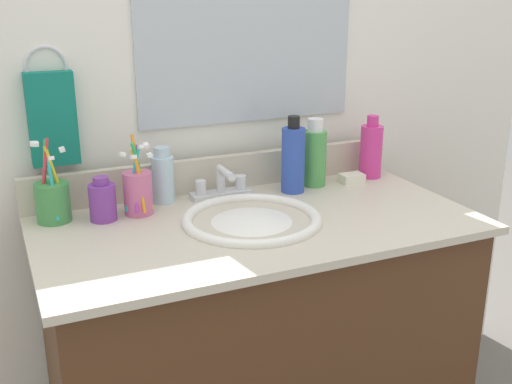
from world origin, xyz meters
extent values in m
cube|color=#4C2D19|center=(0.00, 0.00, 0.36)|extent=(0.97, 0.49, 0.71)
cube|color=beige|center=(0.00, 0.00, 0.72)|extent=(1.01, 0.53, 0.02)
cube|color=beige|center=(0.00, 0.25, 0.77)|extent=(1.01, 0.02, 0.09)
cube|color=white|center=(0.00, 0.32, 0.65)|extent=(2.11, 0.04, 1.30)
cube|color=#B2BCC6|center=(0.10, 0.29, 1.18)|extent=(0.60, 0.01, 0.56)
torus|color=silver|center=(-0.41, 0.29, 1.07)|extent=(0.10, 0.01, 0.10)
cube|color=#147260|center=(-0.41, 0.28, 0.95)|extent=(0.11, 0.04, 0.22)
torus|color=white|center=(-0.02, 0.00, 0.73)|extent=(0.32, 0.32, 0.02)
ellipsoid|color=white|center=(-0.02, 0.00, 0.69)|extent=(0.28, 0.28, 0.11)
cylinder|color=#B2B5BA|center=(-0.02, 0.00, 0.65)|extent=(0.04, 0.04, 0.01)
cube|color=silver|center=(-0.02, 0.20, 0.74)|extent=(0.16, 0.05, 0.01)
cylinder|color=silver|center=(-0.02, 0.20, 0.77)|extent=(0.02, 0.02, 0.06)
cylinder|color=silver|center=(-0.02, 0.16, 0.80)|extent=(0.02, 0.09, 0.02)
cylinder|color=silver|center=(-0.07, 0.20, 0.76)|extent=(0.03, 0.03, 0.04)
cylinder|color=silver|center=(0.04, 0.20, 0.76)|extent=(0.03, 0.03, 0.04)
cylinder|color=#4C9E4C|center=(0.25, 0.18, 0.80)|extent=(0.06, 0.06, 0.15)
cylinder|color=white|center=(0.25, 0.18, 0.90)|extent=(0.04, 0.04, 0.03)
cylinder|color=silver|center=(-0.16, 0.21, 0.79)|extent=(0.06, 0.06, 0.12)
cylinder|color=silver|center=(-0.16, 0.21, 0.86)|extent=(0.04, 0.04, 0.02)
cylinder|color=#2D4CB2|center=(0.17, 0.16, 0.82)|extent=(0.06, 0.06, 0.17)
cylinder|color=black|center=(0.17, 0.16, 0.92)|extent=(0.03, 0.03, 0.03)
cylinder|color=#7A3899|center=(-0.33, 0.15, 0.77)|extent=(0.06, 0.06, 0.09)
cylinder|color=#7A3899|center=(-0.33, 0.15, 0.82)|extent=(0.04, 0.04, 0.02)
cylinder|color=#D8338C|center=(0.43, 0.19, 0.80)|extent=(0.06, 0.06, 0.15)
cylinder|color=#D8338C|center=(0.43, 0.19, 0.89)|extent=(0.03, 0.03, 0.03)
cylinder|color=#3F8C47|center=(-0.43, 0.19, 0.78)|extent=(0.08, 0.08, 0.09)
cylinder|color=#26B2B2|center=(-0.43, 0.17, 0.82)|extent=(0.01, 0.06, 0.16)
cube|color=white|center=(-0.43, 0.15, 0.89)|extent=(0.01, 0.02, 0.01)
cylinder|color=yellow|center=(-0.42, 0.19, 0.83)|extent=(0.04, 0.01, 0.17)
cube|color=white|center=(-0.40, 0.19, 0.90)|extent=(0.01, 0.02, 0.01)
cylinder|color=green|center=(-0.44, 0.19, 0.83)|extent=(0.03, 0.02, 0.18)
cube|color=white|center=(-0.45, 0.20, 0.91)|extent=(0.01, 0.02, 0.01)
cylinder|color=#D8333F|center=(-0.45, 0.19, 0.83)|extent=(0.04, 0.02, 0.19)
cube|color=white|center=(-0.46, 0.19, 0.91)|extent=(0.01, 0.02, 0.01)
cylinder|color=#D16693|center=(-0.24, 0.16, 0.78)|extent=(0.07, 0.07, 0.10)
cylinder|color=green|center=(-0.23, 0.16, 0.82)|extent=(0.05, 0.03, 0.16)
cube|color=white|center=(-0.21, 0.17, 0.89)|extent=(0.01, 0.02, 0.01)
cylinder|color=#26B2B2|center=(-0.25, 0.15, 0.82)|extent=(0.05, 0.02, 0.16)
cube|color=white|center=(-0.27, 0.15, 0.88)|extent=(0.01, 0.02, 0.01)
cylinder|color=#B23FBF|center=(-0.25, 0.15, 0.82)|extent=(0.03, 0.06, 0.15)
cube|color=white|center=(-0.25, 0.12, 0.88)|extent=(0.01, 0.02, 0.02)
cylinder|color=orange|center=(-0.24, 0.14, 0.83)|extent=(0.01, 0.07, 0.18)
cube|color=white|center=(-0.24, 0.11, 0.90)|extent=(0.01, 0.02, 0.01)
cylinder|color=yellow|center=(-0.23, 0.15, 0.82)|extent=(0.04, 0.03, 0.15)
cube|color=white|center=(-0.21, 0.14, 0.87)|extent=(0.01, 0.02, 0.01)
cube|color=white|center=(0.36, 0.16, 0.74)|extent=(0.06, 0.04, 0.02)
camera|label=1|loc=(-0.55, -1.24, 1.25)|focal=43.80mm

